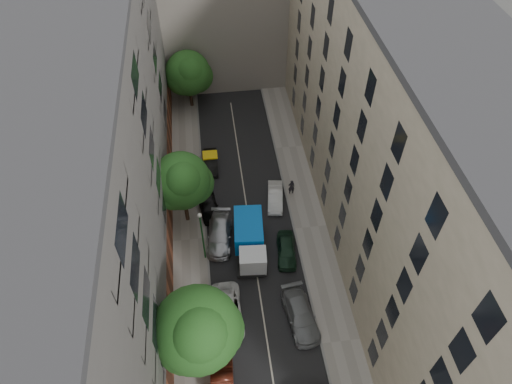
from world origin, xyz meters
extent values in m
plane|color=#4C4C49|center=(0.00, 0.00, 0.00)|extent=(120.00, 120.00, 0.00)
cube|color=black|center=(0.00, 0.00, 0.01)|extent=(8.00, 44.00, 0.02)
cube|color=gray|center=(-5.50, 0.00, 0.07)|extent=(3.00, 44.00, 0.15)
cube|color=gray|center=(5.50, 0.00, 0.07)|extent=(3.00, 44.00, 0.15)
cube|color=#53504E|center=(-11.00, 0.00, 10.00)|extent=(8.00, 44.00, 20.00)
cube|color=#B5A68D|center=(11.00, 0.00, 10.00)|extent=(8.00, 44.00, 20.00)
cube|color=black|center=(-0.28, -1.84, 0.61)|extent=(2.78, 6.11, 0.33)
cube|color=silver|center=(-0.28, -3.93, 1.60)|extent=(2.34, 1.93, 1.87)
cube|color=#0C7AF3|center=(-0.28, -0.85, 1.76)|extent=(2.73, 4.14, 1.98)
cylinder|color=black|center=(-1.33, -3.93, 0.46)|extent=(0.31, 0.92, 0.92)
cylinder|color=black|center=(0.76, -3.93, 0.46)|extent=(0.31, 0.92, 0.92)
cylinder|color=black|center=(-1.33, -0.08, 0.46)|extent=(0.31, 0.92, 0.92)
cylinder|color=black|center=(0.76, -0.08, 0.46)|extent=(0.31, 0.92, 0.92)
imported|color=silver|center=(-2.80, -7.80, 0.71)|extent=(2.43, 5.16, 1.43)
imported|color=#AFB0B4|center=(-2.80, -0.20, 0.74)|extent=(2.78, 5.36, 1.49)
imported|color=black|center=(-3.60, 3.40, 0.74)|extent=(2.41, 4.56, 1.48)
imported|color=black|center=(-3.01, 9.19, 0.63)|extent=(1.37, 3.86, 1.27)
imported|color=slate|center=(2.80, -8.80, 0.74)|extent=(2.64, 5.28, 1.47)
imported|color=black|center=(2.80, -2.60, 0.68)|extent=(2.07, 4.16, 1.36)
imported|color=silver|center=(2.80, 3.60, 0.65)|extent=(1.97, 4.14, 1.31)
cylinder|color=#382619|center=(-4.73, -11.77, 1.69)|extent=(0.36, 0.36, 3.08)
cylinder|color=#382619|center=(-4.73, -11.77, 4.33)|extent=(0.24, 0.24, 2.20)
sphere|color=#21511B|center=(-4.73, -11.77, 6.49)|extent=(5.61, 5.61, 5.61)
sphere|color=#21511B|center=(-3.83, -11.37, 5.43)|extent=(4.21, 4.21, 4.21)
sphere|color=#21511B|center=(-5.43, -12.27, 5.87)|extent=(3.93, 3.93, 3.93)
sphere|color=#21511B|center=(-4.53, -12.57, 7.63)|extent=(3.65, 3.65, 3.65)
cylinder|color=#382619|center=(-5.60, 2.40, 1.40)|extent=(0.36, 0.36, 2.49)
cylinder|color=#382619|center=(-5.60, 2.40, 3.54)|extent=(0.24, 0.24, 1.78)
sphere|color=#21511B|center=(-5.60, 2.40, 5.28)|extent=(5.03, 5.03, 5.03)
sphere|color=#21511B|center=(-4.70, 2.80, 4.43)|extent=(3.77, 3.77, 3.77)
sphere|color=#21511B|center=(-6.30, 1.90, 4.78)|extent=(3.52, 3.52, 3.52)
sphere|color=#21511B|center=(-5.40, 1.60, 6.21)|extent=(3.27, 3.27, 3.27)
cylinder|color=#382619|center=(-4.60, 19.74, 1.22)|extent=(0.36, 0.36, 2.13)
cylinder|color=#382619|center=(-4.60, 19.74, 3.05)|extent=(0.24, 0.24, 1.52)
sphere|color=#21511B|center=(-4.60, 19.74, 4.54)|extent=(5.04, 5.04, 5.04)
sphere|color=#21511B|center=(-3.70, 20.14, 3.81)|extent=(3.78, 3.78, 3.78)
sphere|color=#21511B|center=(-5.30, 19.24, 4.11)|extent=(3.52, 3.52, 3.52)
sphere|color=#21511B|center=(-4.40, 18.94, 5.33)|extent=(3.27, 3.27, 3.27)
cylinder|color=#1A5D23|center=(-4.20, -2.09, 2.95)|extent=(0.14, 0.14, 5.60)
sphere|color=silver|center=(-4.20, -2.09, 5.84)|extent=(0.36, 0.36, 0.36)
imported|color=black|center=(4.50, 4.37, 1.01)|extent=(0.63, 0.42, 1.71)
camera|label=1|loc=(-2.75, -24.87, 33.13)|focal=32.00mm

